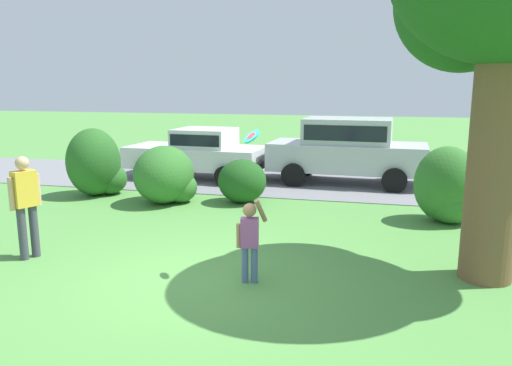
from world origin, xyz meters
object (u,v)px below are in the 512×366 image
(child_thrower, at_px, (250,236))
(adult_onlooker, at_px, (26,202))
(parked_suv, at_px, (347,147))
(frisbee, at_px, (252,136))
(parked_sedan, at_px, (199,151))

(child_thrower, distance_m, adult_onlooker, 3.89)
(parked_suv, distance_m, frisbee, 7.68)
(child_thrower, distance_m, frisbee, 1.47)
(frisbee, bearing_deg, adult_onlooker, -176.34)
(frisbee, relative_size, adult_onlooker, 0.18)
(adult_onlooker, bearing_deg, child_thrower, -1.93)
(parked_sedan, distance_m, child_thrower, 8.44)
(parked_suv, distance_m, adult_onlooker, 9.14)
(parked_suv, bearing_deg, frisbee, -97.21)
(parked_suv, xyz_separation_m, frisbee, (-0.95, -7.55, 1.06))
(parked_sedan, xyz_separation_m, child_thrower, (3.61, -7.62, -0.13))
(child_thrower, relative_size, frisbee, 4.16)
(parked_suv, bearing_deg, adult_onlooker, -121.48)
(parked_sedan, bearing_deg, adult_onlooker, -92.03)
(child_thrower, relative_size, adult_onlooker, 0.74)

